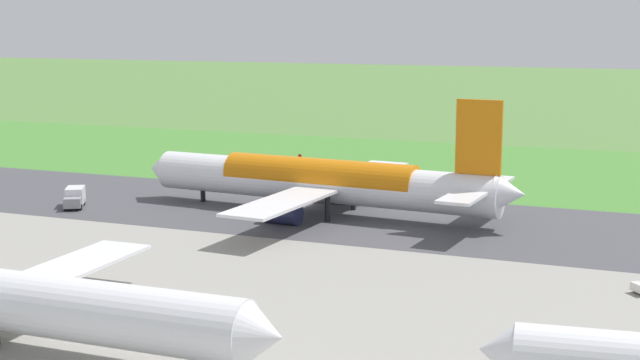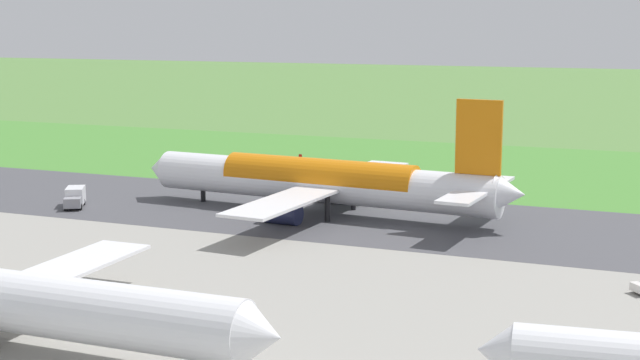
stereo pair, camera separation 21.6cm
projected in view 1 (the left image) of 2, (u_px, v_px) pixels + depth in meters
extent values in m
plane|color=#547F3D|center=(264.00, 209.00, 123.15)|extent=(800.00, 800.00, 0.00)
cube|color=#47474C|center=(264.00, 209.00, 123.15)|extent=(600.00, 30.26, 0.06)
cube|color=gray|center=(5.00, 322.00, 76.75)|extent=(440.00, 110.00, 0.05)
cube|color=#478534|center=(353.00, 170.00, 155.64)|extent=(600.00, 80.00, 0.04)
cylinder|color=white|center=(320.00, 182.00, 119.44)|extent=(48.25, 8.78, 5.20)
cone|color=white|center=(160.00, 169.00, 130.51)|extent=(3.36, 5.15, 4.94)
cone|color=white|center=(511.00, 194.00, 108.39)|extent=(3.82, 4.67, 4.42)
cube|color=orange|center=(479.00, 137.00, 109.05)|extent=(5.62, 0.92, 9.00)
cube|color=white|center=(464.00, 197.00, 105.26)|extent=(4.66, 9.27, 0.36)
cube|color=white|center=(490.00, 182.00, 114.99)|extent=(4.66, 9.27, 0.36)
cube|color=white|center=(287.00, 201.00, 109.34)|extent=(7.63, 22.39, 0.35)
cube|color=white|center=(361.00, 173.00, 128.80)|extent=(7.63, 22.39, 0.35)
cylinder|color=#23284C|center=(283.00, 213.00, 113.95)|extent=(4.70, 3.13, 2.80)
cylinder|color=#23284C|center=(334.00, 193.00, 127.21)|extent=(4.70, 3.13, 2.80)
cylinder|color=black|center=(203.00, 190.00, 127.78)|extent=(0.70, 0.70, 3.42)
cylinder|color=black|center=(327.00, 209.00, 115.02)|extent=(0.70, 0.70, 3.42)
cylinder|color=black|center=(353.00, 198.00, 122.10)|extent=(0.70, 0.70, 3.42)
cylinder|color=orange|center=(320.00, 178.00, 119.35)|extent=(26.72, 7.19, 5.23)
cone|color=white|center=(496.00, 351.00, 61.17)|extent=(2.75, 4.06, 3.81)
cone|color=white|center=(264.00, 336.00, 62.38)|extent=(2.75, 4.50, 4.49)
cube|color=white|center=(64.00, 270.00, 80.29)|extent=(5.57, 20.01, 0.32)
cube|color=gray|center=(73.00, 203.00, 121.95)|extent=(3.00, 3.00, 1.30)
cube|color=silver|center=(75.00, 195.00, 124.61)|extent=(3.87, 4.44, 2.20)
cylinder|color=black|center=(81.00, 207.00, 122.19)|extent=(0.70, 0.93, 0.90)
cylinder|color=black|center=(65.00, 207.00, 121.93)|extent=(0.70, 0.93, 0.90)
cylinder|color=black|center=(84.00, 202.00, 125.51)|extent=(0.70, 0.93, 0.90)
cylinder|color=black|center=(69.00, 203.00, 125.25)|extent=(0.70, 0.93, 0.90)
cylinder|color=black|center=(636.00, 289.00, 85.36)|extent=(0.63, 0.58, 0.64)
cylinder|color=slate|center=(300.00, 163.00, 157.41)|extent=(0.10, 0.10, 1.78)
cube|color=red|center=(300.00, 156.00, 157.22)|extent=(0.60, 0.04, 0.60)
cone|color=orange|center=(264.00, 165.00, 158.92)|extent=(0.40, 0.40, 0.55)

